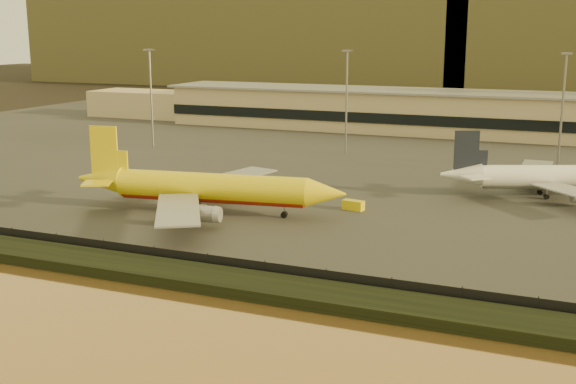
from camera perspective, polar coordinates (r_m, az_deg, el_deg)
name	(u,v)px	position (r m, az deg, el deg)	size (l,w,h in m)	color
ground	(239,244)	(105.21, -3.87, -4.09)	(900.00, 900.00, 0.00)	black
embankment	(178,275)	(90.85, -8.67, -6.48)	(320.00, 7.00, 1.40)	black
tarmac	(399,147)	(192.89, 8.78, 3.51)	(320.00, 220.00, 0.20)	#2D2D2D
perimeter_fence	(194,261)	(93.91, -7.42, -5.41)	(300.00, 0.05, 2.20)	black
terminal_building	(378,110)	(225.03, 7.12, 6.43)	(202.00, 25.00, 12.60)	tan
apron_light_masts	(445,96)	(168.45, 12.29, 7.41)	(152.20, 12.20, 25.40)	slate
distant_hills	(470,28)	(435.11, 14.22, 12.42)	(470.00, 160.00, 70.00)	brown
dhl_cargo_jet	(207,188)	(121.41, -6.41, 0.29)	(47.28, 45.84, 14.13)	yellow
white_narrowbody_jet	(557,177)	(141.41, 20.47, 1.10)	(41.03, 38.74, 12.32)	white
gse_vehicle_yellow	(353,205)	(123.98, 5.19, -1.04)	(3.64, 1.64, 1.64)	yellow
gse_vehicle_white	(241,182)	(141.78, -3.77, 0.79)	(4.29, 1.93, 1.93)	white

